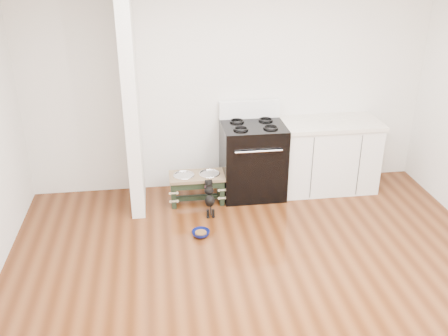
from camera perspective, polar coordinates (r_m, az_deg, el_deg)
The scene contains 8 objects.
ground at distance 4.61m, azimuth 5.28°, elevation -15.39°, with size 5.00×5.00×0.00m, color #411E0B.
room_shell at distance 3.78m, azimuth 6.23°, elevation 3.79°, with size 5.00×5.00×5.00m.
partition_wall at distance 5.75m, azimuth -10.59°, elevation 8.03°, with size 0.15×0.80×2.70m, color silver.
oven_range at distance 6.21m, azimuth 3.29°, elevation 1.09°, with size 0.76×0.69×1.14m.
cabinet_run at distance 6.49m, azimuth 11.78°, elevation 1.42°, with size 1.24×0.64×0.91m.
dog_feeder at distance 6.08m, azimuth -3.12°, elevation -1.70°, with size 0.67×0.36×0.38m.
puppy at distance 5.84m, azimuth -1.67°, elevation -3.28°, with size 0.12×0.34×0.41m.
floor_bowl at distance 5.50m, azimuth -2.66°, elevation -7.48°, with size 0.26×0.26×0.06m.
Camera 1 is at (-0.89, -3.42, 2.96)m, focal length 40.00 mm.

